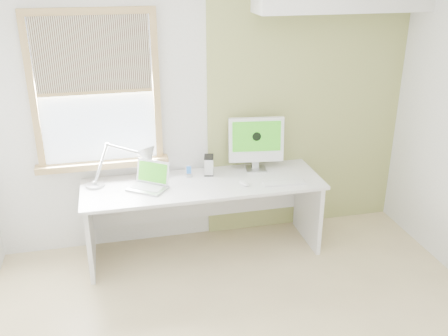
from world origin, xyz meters
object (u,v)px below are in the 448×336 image
object	(u,v)px
desk	(202,199)
imac	(256,141)
external_drive	(209,165)
laptop	(150,181)
desk_lamp	(138,160)

from	to	relation	value
desk	imac	distance (m)	0.75
desk	external_drive	distance (m)	0.33
desk	laptop	xyz separation A→B (m)	(-0.48, -0.05, 0.25)
laptop	imac	xyz separation A→B (m)	(1.04, 0.19, 0.23)
desk	desk_lamp	world-z (taller)	desk_lamp
desk	external_drive	bearing A→B (deg)	54.39
desk_lamp	external_drive	world-z (taller)	desk_lamp
imac	desk	bearing A→B (deg)	-165.46
laptop	external_drive	distance (m)	0.61
laptop	external_drive	xyz separation A→B (m)	(0.58, 0.18, 0.03)
external_drive	imac	world-z (taller)	imac
desk_lamp	external_drive	bearing A→B (deg)	2.85
laptop	external_drive	size ratio (longest dim) A/B	2.30
desk	laptop	distance (m)	0.55
desk_lamp	external_drive	xyz separation A→B (m)	(0.66, 0.03, -0.12)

